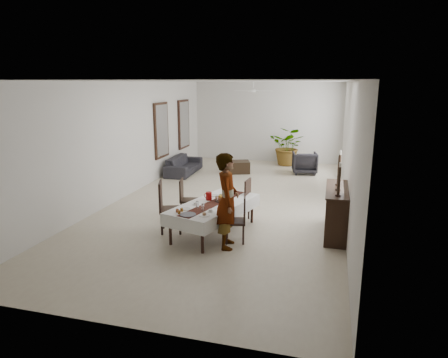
% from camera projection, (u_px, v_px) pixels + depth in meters
% --- Properties ---
extents(floor, '(6.00, 12.00, 0.00)m').
position_uv_depth(floor, '(230.00, 201.00, 10.95)').
color(floor, beige).
rests_on(floor, ground).
extents(ceiling, '(6.00, 12.00, 0.02)m').
position_uv_depth(ceiling, '(231.00, 81.00, 10.20)').
color(ceiling, white).
rests_on(ceiling, wall_back).
extents(wall_back, '(6.00, 0.02, 3.20)m').
position_uv_depth(wall_back, '(267.00, 122.00, 16.20)').
color(wall_back, silver).
rests_on(wall_back, floor).
extents(wall_front, '(6.00, 0.02, 3.20)m').
position_uv_depth(wall_front, '(111.00, 212.00, 4.95)').
color(wall_front, silver).
rests_on(wall_front, floor).
extents(wall_left, '(0.02, 12.00, 3.20)m').
position_uv_depth(wall_left, '(128.00, 139.00, 11.34)').
color(wall_left, silver).
rests_on(wall_left, floor).
extents(wall_right, '(0.02, 12.00, 3.20)m').
position_uv_depth(wall_right, '(348.00, 148.00, 9.81)').
color(wall_right, silver).
rests_on(wall_right, floor).
extents(dining_table_top, '(1.44, 2.28, 0.04)m').
position_uv_depth(dining_table_top, '(214.00, 204.00, 8.49)').
color(dining_table_top, black).
rests_on(dining_table_top, table_leg_fl).
extents(table_leg_fl, '(0.08, 0.08, 0.62)m').
position_uv_depth(table_leg_fl, '(170.00, 230.00, 7.94)').
color(table_leg_fl, black).
rests_on(table_leg_fl, floor).
extents(table_leg_fr, '(0.08, 0.08, 0.62)m').
position_uv_depth(table_leg_fr, '(202.00, 238.00, 7.54)').
color(table_leg_fr, black).
rests_on(table_leg_fr, floor).
extents(table_leg_bl, '(0.08, 0.08, 0.62)m').
position_uv_depth(table_leg_bl, '(223.00, 204.00, 9.60)').
color(table_leg_bl, black).
rests_on(table_leg_bl, floor).
extents(table_leg_br, '(0.08, 0.08, 0.62)m').
position_uv_depth(table_leg_br, '(252.00, 210.00, 9.21)').
color(table_leg_br, black).
rests_on(table_leg_br, floor).
extents(tablecloth_top, '(1.64, 2.48, 0.01)m').
position_uv_depth(tablecloth_top, '(214.00, 203.00, 8.49)').
color(tablecloth_top, white).
rests_on(tablecloth_top, dining_table_top).
extents(tablecloth_drape_left, '(0.65, 2.19, 0.26)m').
position_uv_depth(tablecloth_drape_left, '(194.00, 205.00, 8.78)').
color(tablecloth_drape_left, silver).
rests_on(tablecloth_drape_left, dining_table_top).
extents(tablecloth_drape_right, '(0.65, 2.19, 0.26)m').
position_uv_depth(tablecloth_drape_right, '(235.00, 213.00, 8.25)').
color(tablecloth_drape_right, white).
rests_on(tablecloth_drape_right, dining_table_top).
extents(tablecloth_drape_near, '(1.00, 0.30, 0.26)m').
position_uv_depth(tablecloth_drape_near, '(182.00, 225.00, 7.58)').
color(tablecloth_drape_near, white).
rests_on(tablecloth_drape_near, dining_table_top).
extents(tablecloth_drape_far, '(1.00, 0.30, 0.26)m').
position_uv_depth(tablecloth_drape_far, '(240.00, 196.00, 9.46)').
color(tablecloth_drape_far, white).
rests_on(tablecloth_drape_far, dining_table_top).
extents(table_runner, '(0.92, 2.20, 0.00)m').
position_uv_depth(table_runner, '(214.00, 203.00, 8.49)').
color(table_runner, '#562318').
rests_on(table_runner, tablecloth_top).
extents(red_pitcher, '(0.16, 0.16, 0.18)m').
position_uv_depth(red_pitcher, '(209.00, 196.00, 8.69)').
color(red_pitcher, '#990B0B').
rests_on(red_pitcher, tablecloth_top).
extents(pitcher_handle, '(0.11, 0.05, 0.11)m').
position_uv_depth(pitcher_handle, '(206.00, 196.00, 8.73)').
color(pitcher_handle, '#9B210B').
rests_on(pitcher_handle, red_pitcher).
extents(wine_glass_near, '(0.06, 0.06, 0.15)m').
position_uv_depth(wine_glass_near, '(203.00, 207.00, 7.94)').
color(wine_glass_near, white).
rests_on(wine_glass_near, tablecloth_top).
extents(wine_glass_mid, '(0.06, 0.06, 0.15)m').
position_uv_depth(wine_glass_mid, '(197.00, 205.00, 8.11)').
color(wine_glass_mid, white).
rests_on(wine_glass_mid, tablecloth_top).
extents(wine_glass_far, '(0.06, 0.06, 0.15)m').
position_uv_depth(wine_glass_far, '(217.00, 199.00, 8.48)').
color(wine_glass_far, white).
rests_on(wine_glass_far, tablecloth_top).
extents(teacup_right, '(0.08, 0.08, 0.05)m').
position_uv_depth(teacup_right, '(211.00, 210.00, 7.91)').
color(teacup_right, silver).
rests_on(teacup_right, saucer_right).
extents(saucer_right, '(0.13, 0.13, 0.01)m').
position_uv_depth(saucer_right, '(211.00, 211.00, 7.91)').
color(saucer_right, white).
rests_on(saucer_right, tablecloth_top).
extents(teacup_left, '(0.08, 0.08, 0.05)m').
position_uv_depth(teacup_left, '(195.00, 204.00, 8.36)').
color(teacup_left, white).
rests_on(teacup_left, saucer_left).
extents(saucer_left, '(0.13, 0.13, 0.01)m').
position_uv_depth(saucer_left, '(195.00, 205.00, 8.36)').
color(saucer_left, white).
rests_on(saucer_left, tablecloth_top).
extents(plate_near_right, '(0.21, 0.21, 0.01)m').
position_uv_depth(plate_near_right, '(204.00, 215.00, 7.68)').
color(plate_near_right, white).
rests_on(plate_near_right, tablecloth_top).
extents(bread_near_right, '(0.08, 0.08, 0.08)m').
position_uv_depth(bread_near_right, '(204.00, 214.00, 7.67)').
color(bread_near_right, tan).
rests_on(bread_near_right, plate_near_right).
extents(plate_near_left, '(0.21, 0.21, 0.01)m').
position_uv_depth(plate_near_left, '(185.00, 209.00, 8.07)').
color(plate_near_left, silver).
rests_on(plate_near_left, tablecloth_top).
extents(plate_far_left, '(0.21, 0.21, 0.01)m').
position_uv_depth(plate_far_left, '(215.00, 195.00, 9.03)').
color(plate_far_left, white).
rests_on(plate_far_left, tablecloth_top).
extents(serving_tray, '(0.32, 0.32, 0.02)m').
position_uv_depth(serving_tray, '(188.00, 215.00, 7.72)').
color(serving_tray, '#3B3A3F').
rests_on(serving_tray, tablecloth_top).
extents(jam_jar_a, '(0.06, 0.06, 0.07)m').
position_uv_depth(jam_jar_a, '(179.00, 212.00, 7.79)').
color(jam_jar_a, '#935415').
rests_on(jam_jar_a, tablecloth_top).
extents(jam_jar_b, '(0.06, 0.06, 0.07)m').
position_uv_depth(jam_jar_b, '(177.00, 211.00, 7.88)').
color(jam_jar_b, maroon).
rests_on(jam_jar_b, tablecloth_top).
extents(jam_jar_c, '(0.06, 0.06, 0.07)m').
position_uv_depth(jam_jar_c, '(182.00, 210.00, 7.93)').
color(jam_jar_c, brown).
rests_on(jam_jar_c, tablecloth_top).
extents(fruit_basket, '(0.26, 0.26, 0.09)m').
position_uv_depth(fruit_basket, '(221.00, 199.00, 8.64)').
color(fruit_basket, brown).
rests_on(fruit_basket, tablecloth_top).
extents(fruit_red, '(0.08, 0.08, 0.08)m').
position_uv_depth(fruit_red, '(223.00, 196.00, 8.62)').
color(fruit_red, '#9B200F').
rests_on(fruit_red, fruit_basket).
extents(fruit_green, '(0.07, 0.07, 0.07)m').
position_uv_depth(fruit_green, '(221.00, 195.00, 8.66)').
color(fruit_green, olive).
rests_on(fruit_green, fruit_basket).
extents(fruit_yellow, '(0.07, 0.07, 0.07)m').
position_uv_depth(fruit_yellow, '(220.00, 196.00, 8.58)').
color(fruit_yellow, gold).
rests_on(fruit_yellow, fruit_basket).
extents(chair_right_near_seat, '(0.49, 0.49, 0.05)m').
position_uv_depth(chair_right_near_seat, '(235.00, 221.00, 8.08)').
color(chair_right_near_seat, black).
rests_on(chair_right_near_seat, chair_right_near_leg_fl).
extents(chair_right_near_leg_fl, '(0.05, 0.05, 0.41)m').
position_uv_depth(chair_right_near_leg_fl, '(243.00, 235.00, 7.96)').
color(chair_right_near_leg_fl, black).
rests_on(chair_right_near_leg_fl, floor).
extents(chair_right_near_leg_fr, '(0.05, 0.05, 0.41)m').
position_uv_depth(chair_right_near_leg_fr, '(243.00, 229.00, 8.28)').
color(chair_right_near_leg_fr, black).
rests_on(chair_right_near_leg_fr, floor).
extents(chair_right_near_leg_bl, '(0.05, 0.05, 0.41)m').
position_uv_depth(chair_right_near_leg_bl, '(227.00, 235.00, 7.97)').
color(chair_right_near_leg_bl, black).
rests_on(chair_right_near_leg_bl, floor).
extents(chair_right_near_leg_br, '(0.05, 0.05, 0.41)m').
position_uv_depth(chair_right_near_leg_br, '(227.00, 229.00, 8.30)').
color(chair_right_near_leg_br, black).
rests_on(chair_right_near_leg_br, floor).
extents(chair_right_near_back, '(0.12, 0.41, 0.52)m').
position_uv_depth(chair_right_near_back, '(245.00, 208.00, 8.00)').
color(chair_right_near_back, black).
rests_on(chair_right_near_back, chair_right_near_seat).
extents(chair_right_far_seat, '(0.46, 0.46, 0.05)m').
position_uv_depth(chair_right_far_seat, '(240.00, 202.00, 9.32)').
color(chair_right_far_seat, black).
rests_on(chair_right_far_seat, chair_right_far_leg_fl).
extents(chair_right_far_leg_fl, '(0.05, 0.05, 0.42)m').
position_uv_depth(chair_right_far_leg_fl, '(244.00, 215.00, 9.16)').
color(chair_right_far_leg_fl, black).
rests_on(chair_right_far_leg_fl, floor).
extents(chair_right_far_leg_fr, '(0.05, 0.05, 0.42)m').
position_uv_depth(chair_right_far_leg_fr, '(249.00, 210.00, 9.48)').
color(chair_right_far_leg_fr, black).
rests_on(chair_right_far_leg_fr, floor).
extents(chair_right_far_leg_bl, '(0.05, 0.05, 0.42)m').
position_uv_depth(chair_right_far_leg_bl, '(230.00, 213.00, 9.27)').
color(chair_right_far_leg_bl, black).
rests_on(chair_right_far_leg_bl, floor).
extents(chair_right_far_leg_br, '(0.05, 0.05, 0.42)m').
position_uv_depth(chair_right_far_leg_br, '(235.00, 209.00, 9.59)').
color(chair_right_far_leg_br, black).
rests_on(chair_right_far_leg_br, floor).
extents(chair_right_far_back, '(0.08, 0.43, 0.54)m').
position_uv_depth(chair_right_far_back, '(248.00, 191.00, 9.19)').
color(chair_right_far_back, black).
rests_on(chair_right_far_back, chair_right_far_seat).
extents(chair_left_near_seat, '(0.61, 0.61, 0.05)m').
position_uv_depth(chair_left_near_seat, '(171.00, 210.00, 8.61)').
color(chair_left_near_seat, black).
rests_on(chair_left_near_seat, chair_left_near_leg_fl).
extents(chair_left_near_leg_fl, '(0.06, 0.06, 0.47)m').
position_uv_depth(chair_left_near_leg_fl, '(163.00, 218.00, 8.84)').
color(chair_left_near_leg_fl, black).
rests_on(chair_left_near_leg_fl, floor).
extents(chair_left_near_leg_fr, '(0.06, 0.06, 0.47)m').
position_uv_depth(chair_left_near_leg_fr, '(162.00, 225.00, 8.46)').
color(chair_left_near_leg_fr, black).
rests_on(chair_left_near_leg_fr, floor).
extents(chair_left_near_leg_bl, '(0.06, 0.06, 0.47)m').
position_uv_depth(chair_left_near_leg_bl, '(181.00, 218.00, 8.87)').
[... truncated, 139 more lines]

